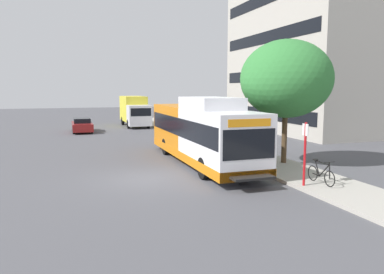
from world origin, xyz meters
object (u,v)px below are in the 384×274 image
object	(u,v)px
bus_stop_sign_pole	(305,149)
street_tree_near_stop	(286,79)
transit_bus	(201,132)
box_truck_background	(135,110)
bicycle_parked	(321,174)
parked_car_far_lane	(82,125)

from	to	relation	value
bus_stop_sign_pole	street_tree_near_stop	size ratio (longest dim) A/B	0.40
street_tree_near_stop	transit_bus	bearing A→B (deg)	154.57
box_truck_background	transit_bus	bearing A→B (deg)	-90.51
transit_bus	bicycle_parked	bearing A→B (deg)	-64.64
bicycle_parked	box_truck_background	size ratio (longest dim) A/B	0.25
bicycle_parked	parked_car_far_lane	world-z (taller)	parked_car_far_lane
bus_stop_sign_pole	box_truck_background	distance (m)	28.23
street_tree_near_stop	parked_car_far_lane	xyz separation A→B (m)	(-9.56, 19.60, -3.92)
bicycle_parked	box_truck_background	distance (m)	28.30
transit_bus	box_truck_background	world-z (taller)	transit_bus
transit_bus	bicycle_parked	xyz separation A→B (m)	(3.02, -6.37, -1.14)
bicycle_parked	box_truck_background	xyz separation A→B (m)	(-2.82, 28.13, 1.18)
street_tree_near_stop	bicycle_parked	bearing A→B (deg)	-102.88
bicycle_parked	parked_car_far_lane	bearing A→B (deg)	109.56
street_tree_near_stop	parked_car_far_lane	distance (m)	22.16
box_truck_background	bus_stop_sign_pole	bearing A→B (deg)	-86.00
transit_bus	bicycle_parked	world-z (taller)	transit_bus
transit_bus	parked_car_far_lane	size ratio (longest dim) A/B	2.72
transit_bus	box_truck_background	xyz separation A→B (m)	(0.19, 21.77, 0.04)
bus_stop_sign_pole	street_tree_near_stop	distance (m)	5.67
bicycle_parked	box_truck_background	bearing A→B (deg)	95.73
transit_bus	parked_car_far_lane	world-z (taller)	transit_bus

